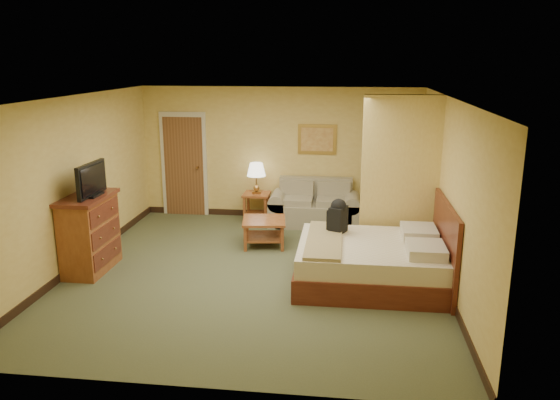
% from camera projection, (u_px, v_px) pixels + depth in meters
% --- Properties ---
extents(floor, '(6.00, 6.00, 0.00)m').
position_uv_depth(floor, '(255.00, 272.00, 8.23)').
color(floor, '#4D5436').
rests_on(floor, ground).
extents(ceiling, '(6.00, 6.00, 0.00)m').
position_uv_depth(ceiling, '(253.00, 98.00, 7.57)').
color(ceiling, white).
rests_on(ceiling, back_wall).
extents(back_wall, '(5.50, 0.02, 2.60)m').
position_uv_depth(back_wall, '(280.00, 154.00, 10.78)').
color(back_wall, '#DEBD5F').
rests_on(back_wall, floor).
extents(left_wall, '(0.02, 6.00, 2.60)m').
position_uv_depth(left_wall, '(75.00, 183.00, 8.22)').
color(left_wall, '#DEBD5F').
rests_on(left_wall, floor).
extents(right_wall, '(0.02, 6.00, 2.60)m').
position_uv_depth(right_wall, '(449.00, 194.00, 7.57)').
color(right_wall, '#DEBD5F').
rests_on(right_wall, floor).
extents(partition, '(1.20, 0.15, 2.60)m').
position_uv_depth(partition, '(400.00, 179.00, 8.53)').
color(partition, '#DEBD5F').
rests_on(partition, floor).
extents(door, '(0.94, 0.16, 2.10)m').
position_uv_depth(door, '(184.00, 165.00, 11.04)').
color(door, beige).
rests_on(door, floor).
extents(baseboard, '(5.50, 0.02, 0.12)m').
position_uv_depth(baseboard, '(280.00, 214.00, 11.08)').
color(baseboard, black).
rests_on(baseboard, floor).
extents(loveseat, '(1.73, 0.80, 0.88)m').
position_uv_depth(loveseat, '(315.00, 210.00, 10.54)').
color(loveseat, gray).
rests_on(loveseat, floor).
extents(side_table, '(0.51, 0.51, 0.56)m').
position_uv_depth(side_table, '(257.00, 203.00, 10.72)').
color(side_table, brown).
rests_on(side_table, floor).
extents(table_lamp, '(0.36, 0.36, 0.60)m').
position_uv_depth(table_lamp, '(256.00, 170.00, 10.56)').
color(table_lamp, '#A1743B').
rests_on(table_lamp, side_table).
extents(coffee_table, '(0.81, 0.81, 0.46)m').
position_uv_depth(coffee_table, '(264.00, 227.00, 9.34)').
color(coffee_table, brown).
rests_on(coffee_table, floor).
extents(wall_picture, '(0.75, 0.04, 0.58)m').
position_uv_depth(wall_picture, '(317.00, 139.00, 10.59)').
color(wall_picture, '#B78E3F').
rests_on(wall_picture, back_wall).
extents(dresser, '(0.57, 1.09, 1.17)m').
position_uv_depth(dresser, '(90.00, 233.00, 8.17)').
color(dresser, brown).
rests_on(dresser, floor).
extents(tv, '(0.21, 0.81, 0.49)m').
position_uv_depth(tv, '(91.00, 181.00, 7.95)').
color(tv, black).
rests_on(tv, dresser).
extents(bed, '(2.20, 1.87, 1.21)m').
position_uv_depth(bed, '(379.00, 261.00, 7.76)').
color(bed, '#521D13').
rests_on(bed, floor).
extents(backpack, '(0.30, 0.35, 0.52)m').
position_uv_depth(backpack, '(338.00, 215.00, 8.13)').
color(backpack, black).
rests_on(backpack, bed).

